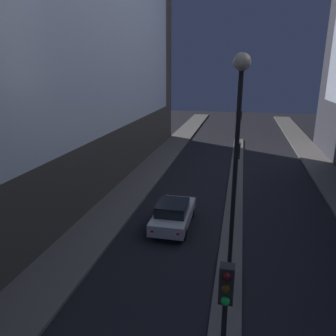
% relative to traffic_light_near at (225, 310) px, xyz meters
% --- Properties ---
extents(building_left, '(6.01, 38.54, 24.77)m').
position_rel_traffic_light_near_xyz_m(building_left, '(-11.50, 14.96, 9.17)').
color(building_left, '#423D38').
rests_on(building_left, ground).
extents(median_strip, '(1.08, 37.60, 0.12)m').
position_rel_traffic_light_near_xyz_m(median_strip, '(0.00, 15.49, -3.16)').
color(median_strip, '#66605B').
rests_on(median_strip, ground).
extents(traffic_light_near, '(0.32, 0.42, 4.20)m').
position_rel_traffic_light_near_xyz_m(traffic_light_near, '(0.00, 0.00, 0.00)').
color(traffic_light_near, black).
rests_on(traffic_light_near, median_strip).
extents(traffic_light_mid, '(0.32, 0.42, 4.20)m').
position_rel_traffic_light_near_xyz_m(traffic_light_mid, '(0.00, 12.34, 0.00)').
color(traffic_light_mid, black).
rests_on(traffic_light_mid, median_strip).
extents(traffic_light_far, '(0.32, 0.42, 4.20)m').
position_rel_traffic_light_near_xyz_m(traffic_light_far, '(0.00, 27.51, 0.00)').
color(traffic_light_far, black).
rests_on(traffic_light_far, median_strip).
extents(street_lamp, '(0.57, 0.57, 8.71)m').
position_rel_traffic_light_near_xyz_m(street_lamp, '(0.00, 4.86, 3.05)').
color(street_lamp, black).
rests_on(street_lamp, median_strip).
extents(car_left_lane, '(1.85, 4.23, 1.52)m').
position_rel_traffic_light_near_xyz_m(car_left_lane, '(-3.20, 9.87, -2.45)').
color(car_left_lane, silver).
rests_on(car_left_lane, ground).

